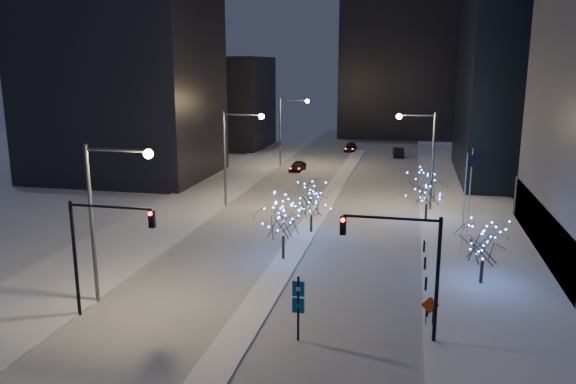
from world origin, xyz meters
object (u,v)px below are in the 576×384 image
(holiday_tree_median_near, at_px, (283,217))
(holiday_tree_plaza_near, at_px, (484,242))
(street_lamp_w_far, at_px, (287,122))
(car_near, at_px, (298,166))
(holiday_tree_median_far, at_px, (311,201))
(holiday_tree_plaza_far, at_px, (427,188))
(wayfinding_sign, at_px, (298,302))
(construction_sign, at_px, (430,308))
(street_lamp_w_mid, at_px, (234,146))
(street_lamp_w_near, at_px, (106,203))
(street_lamp_east, at_px, (424,148))
(traffic_signal_west, at_px, (98,241))
(car_far, at_px, (350,147))
(traffic_signal_east, at_px, (408,257))
(car_mid, at_px, (398,152))

(holiday_tree_median_near, distance_m, holiday_tree_plaza_near, 14.31)
(street_lamp_w_far, height_order, car_near, street_lamp_w_far)
(holiday_tree_median_far, height_order, holiday_tree_plaza_far, holiday_tree_plaza_far)
(holiday_tree_plaza_near, bearing_deg, wayfinding_sign, -135.27)
(street_lamp_w_far, distance_m, holiday_tree_median_near, 41.02)
(holiday_tree_median_near, height_order, holiday_tree_median_far, holiday_tree_median_near)
(holiday_tree_median_far, xyz_separation_m, construction_sign, (9.80, -16.55, -1.81))
(street_lamp_w_mid, xyz_separation_m, street_lamp_w_far, (0.00, 25.00, 0.00))
(street_lamp_w_near, relative_size, street_lamp_east, 1.00)
(traffic_signal_west, distance_m, car_far, 69.44)
(street_lamp_w_near, xyz_separation_m, holiday_tree_median_far, (9.44, 17.48, -3.52))
(street_lamp_w_mid, distance_m, wayfinding_sign, 30.23)
(holiday_tree_plaza_near, bearing_deg, holiday_tree_median_near, 172.40)
(construction_sign, bearing_deg, holiday_tree_median_near, 133.03)
(traffic_signal_east, bearing_deg, wayfinding_sign, -167.02)
(car_mid, relative_size, holiday_tree_plaza_far, 0.97)
(traffic_signal_west, bearing_deg, car_mid, 76.71)
(street_lamp_w_near, bearing_deg, holiday_tree_median_near, 49.28)
(car_mid, xyz_separation_m, construction_sign, (3.51, -61.57, 0.39))
(traffic_signal_east, relative_size, car_far, 1.51)
(car_near, xyz_separation_m, car_mid, (13.50, 15.76, 0.08))
(street_lamp_w_mid, relative_size, holiday_tree_plaza_far, 2.05)
(car_mid, bearing_deg, wayfinding_sign, 81.83)
(street_lamp_w_mid, bearing_deg, holiday_tree_median_near, -60.07)
(street_lamp_w_far, distance_m, traffic_signal_west, 52.04)
(street_lamp_w_far, distance_m, holiday_tree_plaza_near, 47.81)
(traffic_signal_east, bearing_deg, street_lamp_east, 87.74)
(traffic_signal_east, height_order, holiday_tree_median_far, traffic_signal_east)
(street_lamp_w_mid, xyz_separation_m, street_lamp_east, (19.02, 3.00, -0.05))
(street_lamp_w_near, bearing_deg, car_far, 83.66)
(car_mid, distance_m, holiday_tree_median_far, 45.51)
(street_lamp_w_near, xyz_separation_m, traffic_signal_east, (17.88, -1.00, -1.74))
(construction_sign, bearing_deg, wayfinding_sign, -161.50)
(car_near, height_order, holiday_tree_plaza_near, holiday_tree_plaza_near)
(holiday_tree_median_far, bearing_deg, street_lamp_w_mid, 141.46)
(traffic_signal_west, relative_size, holiday_tree_plaza_near, 1.57)
(street_lamp_w_far, bearing_deg, street_lamp_w_near, -90.00)
(holiday_tree_plaza_far, bearing_deg, street_lamp_w_mid, 175.95)
(street_lamp_w_near, height_order, street_lamp_east, same)
(traffic_signal_west, height_order, holiday_tree_plaza_near, traffic_signal_west)
(holiday_tree_plaza_near, bearing_deg, holiday_tree_median_far, 145.01)
(holiday_tree_median_far, height_order, wayfinding_sign, holiday_tree_median_far)
(car_mid, bearing_deg, street_lamp_w_near, 70.74)
(street_lamp_east, relative_size, car_far, 2.16)
(car_mid, bearing_deg, construction_sign, 88.13)
(street_lamp_east, bearing_deg, holiday_tree_plaza_far, -84.55)
(street_lamp_east, bearing_deg, car_mid, 95.44)
(street_lamp_east, bearing_deg, car_far, 106.55)
(street_lamp_w_near, distance_m, holiday_tree_median_far, 20.18)
(street_lamp_east, relative_size, car_mid, 2.11)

